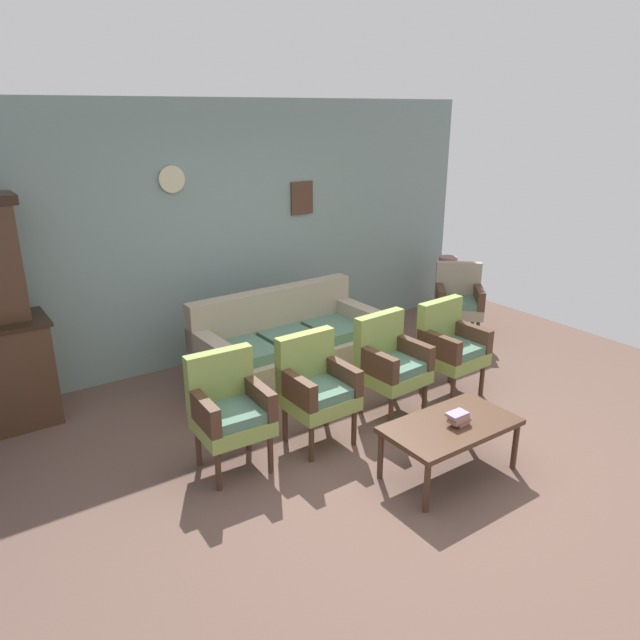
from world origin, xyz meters
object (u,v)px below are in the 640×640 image
armchair_row_middle (450,344)px  coffee_table (450,429)px  armchair_by_doorway (229,407)px  book_stack_on_table (459,418)px  wingback_chair_by_fireplace (458,299)px  floor_vase_by_wall (446,287)px  floral_couch (288,351)px  armchair_near_cabinet (390,361)px  armchair_near_couch_end (316,385)px

armchair_row_middle → coffee_table: bearing=-135.9°
armchair_by_doorway → book_stack_on_table: (1.32, -1.05, -0.03)m
wingback_chair_by_fireplace → book_stack_on_table: size_ratio=5.54×
floor_vase_by_wall → wingback_chair_by_fireplace: bearing=-127.1°
floral_couch → floor_vase_by_wall: bearing=10.9°
armchair_near_cabinet → floral_couch: bearing=110.2°
armchair_row_middle → wingback_chair_by_fireplace: same height
floral_couch → armchair_by_doorway: size_ratio=2.06×
wingback_chair_by_fireplace → floor_vase_by_wall: wingback_chair_by_fireplace is taller
armchair_row_middle → floor_vase_by_wall: (1.64, 1.63, -0.10)m
armchair_near_couch_end → armchair_row_middle: same height
floral_couch → floor_vase_by_wall: floral_couch is taller
armchair_near_cabinet → book_stack_on_table: armchair_near_cabinet is taller
coffee_table → book_stack_on_table: bearing=-45.1°
armchair_by_doorway → floral_couch: bearing=42.0°
armchair_by_doorway → armchair_row_middle: (2.28, -0.05, 0.00)m
floor_vase_by_wall → armchair_near_couch_end: bearing=-152.8°
wingback_chair_by_fireplace → armchair_near_couch_end: bearing=-160.3°
armchair_near_cabinet → floor_vase_by_wall: size_ratio=1.13×
floor_vase_by_wall → armchair_row_middle: bearing=-135.2°
armchair_row_middle → armchair_near_cabinet: bearing=178.0°
armchair_near_cabinet → coffee_table: bearing=-105.2°
armchair_row_middle → armchair_near_couch_end: bearing=-179.9°
armchair_near_couch_end → floor_vase_by_wall: size_ratio=1.13×
armchair_near_couch_end → armchair_near_cabinet: same height
armchair_near_cabinet → coffee_table: size_ratio=0.90×
armchair_row_middle → wingback_chair_by_fireplace: 1.47m
armchair_by_doorway → armchair_near_cabinet: (1.56, -0.03, 0.00)m
armchair_near_cabinet → floor_vase_by_wall: 2.86m
armchair_row_middle → wingback_chair_by_fireplace: (1.13, 0.95, 0.00)m
armchair_near_couch_end → floor_vase_by_wall: armchair_near_couch_end is taller
armchair_by_doorway → floor_vase_by_wall: 4.23m
wingback_chair_by_fireplace → coffee_table: bearing=-138.0°
armchair_by_doorway → armchair_row_middle: same height
armchair_by_doorway → armchair_near_couch_end: bearing=-4.3°
armchair_near_couch_end → floral_couch: bearing=69.2°
wingback_chair_by_fireplace → book_stack_on_table: bearing=-136.9°
armchair_near_cabinet → armchair_row_middle: 0.73m
floral_couch → armchair_near_couch_end: size_ratio=2.06×
armchair_near_cabinet → book_stack_on_table: 1.05m
floral_couch → coffee_table: (0.13, -2.06, 0.05)m
floral_couch → armchair_near_cabinet: bearing=-69.8°
armchair_near_cabinet → wingback_chair_by_fireplace: (1.85, 0.92, 0.00)m
armchair_by_doorway → book_stack_on_table: 1.69m
armchair_by_doorway → armchair_row_middle: 2.28m
coffee_table → floral_couch: bearing=93.5°
armchair_near_couch_end → armchair_row_middle: bearing=0.1°
wingback_chair_by_fireplace → floral_couch: bearing=176.2°
armchair_near_couch_end → book_stack_on_table: 1.15m
floral_couch → floor_vase_by_wall: (2.76, 0.53, 0.07)m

